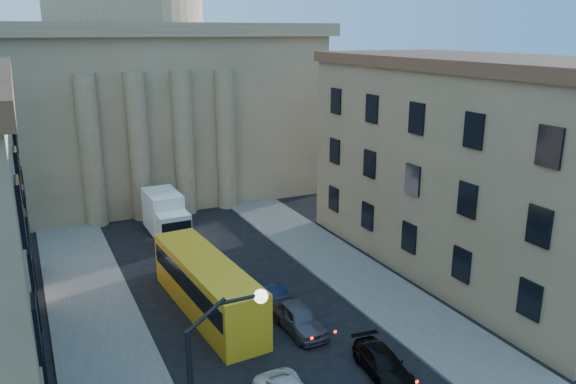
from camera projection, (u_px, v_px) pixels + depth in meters
The scene contains 8 objects.
sidewalk_right at pixel (408, 312), 33.61m from camera, with size 5.00×60.00×0.15m, color #605D57.
church at pixel (130, 74), 59.26m from camera, with size 68.02×28.76×36.60m.
building_right at pixel (478, 165), 38.58m from camera, with size 11.60×26.60×14.70m.
car_right_mid at pixel (383, 363), 27.46m from camera, with size 1.74×4.28×1.24m, color black.
car_right_far at pixel (299, 318), 31.52m from camera, with size 1.82×4.53×1.54m, color #4A494E.
car_right_distant at pixel (274, 296), 34.33m from camera, with size 1.37×3.93×1.29m, color black.
city_bus at pixel (207, 284), 33.37m from camera, with size 3.49×11.85×3.30m.
box_truck at pixel (166, 216), 45.99m from camera, with size 2.61×6.41×3.50m.
Camera 1 is at (-11.12, -6.20, 16.29)m, focal length 35.00 mm.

